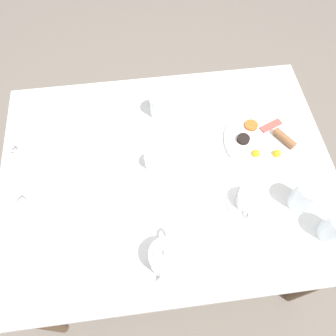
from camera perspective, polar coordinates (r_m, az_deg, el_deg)
name	(u,v)px	position (r m, az deg, el deg)	size (l,w,h in m)	color
ground_plane	(168,231)	(1.87, 0.00, -11.00)	(8.00, 8.00, 0.00)	#70665B
table	(168,178)	(1.26, 0.00, -1.82)	(0.94, 1.23, 0.72)	white
breakfast_plate	(264,141)	(1.31, 16.32, 4.50)	(0.30, 0.30, 0.04)	white
teapot_near	(166,257)	(1.04, -0.28, -15.24)	(0.19, 0.11, 0.11)	white
teapot_far	(37,187)	(1.21, -21.81, -3.06)	(0.13, 0.16, 0.11)	white
teacup_with_saucer_left	(28,142)	(1.35, -23.25, 4.21)	(0.15, 0.15, 0.06)	white
teacup_with_saucer_right	(249,200)	(1.16, 13.98, -5.46)	(0.15, 0.15, 0.06)	white
water_glass_tall	(160,105)	(1.32, -1.36, 10.89)	(0.08, 0.08, 0.10)	white
water_glass_short	(304,196)	(1.18, 22.57, -4.49)	(0.08, 0.08, 0.12)	white
wine_glass_spare	(336,228)	(1.18, 27.18, -9.28)	(0.08, 0.08, 0.12)	white
creamer_jug	(153,161)	(1.19, -2.69, 1.29)	(0.08, 0.06, 0.06)	white
napkin_folded	(120,106)	(1.39, -8.33, 10.62)	(0.16, 0.15, 0.01)	white
fork_by_plate	(203,110)	(1.37, 6.12, 10.02)	(0.16, 0.13, 0.00)	silver
knife_by_plate	(68,268)	(1.13, -17.09, -16.32)	(0.17, 0.17, 0.00)	silver
spoon_for_tea	(51,109)	(1.45, -19.69, 9.73)	(0.12, 0.10, 0.00)	silver
fork_spare	(195,204)	(1.15, 4.71, -6.26)	(0.17, 0.02, 0.00)	silver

